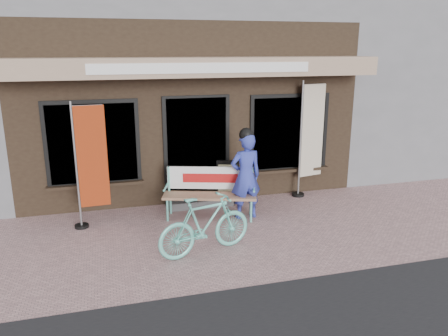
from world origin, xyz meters
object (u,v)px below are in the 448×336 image
object	(u,v)px
nobori_red	(90,164)
bicycle	(205,225)
person	(246,174)
bench	(210,188)
menu_stand	(228,182)
nobori_cream	(310,137)

from	to	relation	value
nobori_red	bicycle	bearing A→B (deg)	-45.84
person	bench	bearing A→B (deg)	155.59
bicycle	menu_stand	size ratio (longest dim) A/B	1.72
bench	nobori_cream	size ratio (longest dim) A/B	0.72
nobori_cream	bench	bearing A→B (deg)	-175.90
bench	person	size ratio (longest dim) A/B	1.04
person	bicycle	world-z (taller)	person
nobori_red	menu_stand	world-z (taller)	nobori_red
person	nobori_red	distance (m)	2.77
bicycle	nobori_cream	distance (m)	3.63
nobori_red	menu_stand	xyz separation A→B (m)	(2.63, 0.50, -0.69)
person	nobori_cream	bearing A→B (deg)	24.53
nobori_red	person	bearing A→B (deg)	-9.41
bench	menu_stand	bearing A→B (deg)	65.97
menu_stand	nobori_cream	bearing A→B (deg)	21.85
person	menu_stand	distance (m)	0.91
bicycle	nobori_cream	world-z (taller)	nobori_cream
bench	menu_stand	size ratio (longest dim) A/B	1.96
bench	bicycle	world-z (taller)	bicycle
bicycle	menu_stand	bearing A→B (deg)	-39.72
bicycle	nobori_red	bearing A→B (deg)	31.97
nobori_red	nobori_cream	distance (m)	4.51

